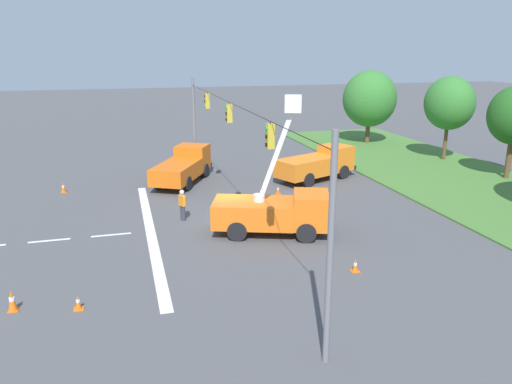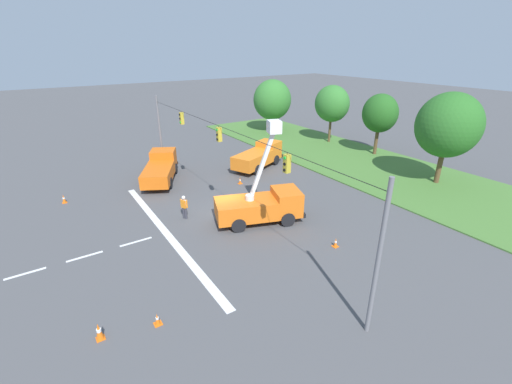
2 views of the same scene
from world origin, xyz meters
TOP-DOWN VIEW (x-y plane):
  - ground_plane at (0.00, 0.00)m, footprint 200.00×200.00m
  - grass_verge at (0.00, 18.00)m, footprint 56.00×12.00m
  - lane_markings at (0.00, -5.91)m, footprint 17.60×15.25m
  - signal_gantry at (-0.03, -0.00)m, footprint 26.20×0.33m
  - tree_far_west at (-19.85, 18.53)m, footprint 5.26×5.28m
  - tree_west at (-10.92, 21.15)m, footprint 4.56×3.90m
  - tree_centre at (-4.12, 21.65)m, footprint 3.95×3.59m
  - tree_east at (4.78, 19.11)m, footprint 5.25×5.52m
  - utility_truck_bucket_lift at (2.09, 1.80)m, footprint 4.31×6.51m
  - utility_truck_support_near at (-9.68, -1.36)m, footprint 7.02×5.21m
  - utility_truck_support_far at (-7.73, 8.18)m, footprint 4.60×6.73m
  - road_worker at (-1.32, -2.53)m, footprint 0.60×0.39m
  - traffic_cone_foreground_left at (7.62, -7.56)m, footprint 0.36×0.36m
  - traffic_cone_foreground_right at (7.09, -9.88)m, footprint 0.36×0.36m
  - traffic_cone_mid_left at (-9.06, -9.51)m, footprint 0.36×0.36m
  - traffic_cone_mid_right at (7.38, 3.78)m, footprint 0.36×0.36m
  - traffic_cone_near_bucket at (-4.89, 4.23)m, footprint 0.36×0.36m

SIDE VIEW (x-z plane):
  - ground_plane at x=0.00m, z-range 0.00..0.00m
  - lane_markings at x=0.00m, z-range 0.00..0.01m
  - grass_verge at x=0.00m, z-range 0.00..0.10m
  - traffic_cone_foreground_left at x=7.62m, z-range -0.02..0.57m
  - traffic_cone_mid_right at x=7.38m, z-range -0.02..0.58m
  - traffic_cone_near_bucket at x=-4.89m, z-range -0.01..0.60m
  - traffic_cone_mid_left at x=-9.06m, z-range -0.01..0.70m
  - traffic_cone_foreground_right at x=7.09m, z-range 0.00..0.83m
  - road_worker at x=-1.32m, z-range 0.11..1.88m
  - utility_truck_support_near at x=-9.68m, z-range 0.01..2.33m
  - utility_truck_support_far at x=-7.73m, z-range 0.04..2.35m
  - utility_truck_bucket_lift at x=2.09m, z-range -2.20..4.93m
  - signal_gantry at x=-0.03m, z-range 0.83..8.03m
  - tree_far_west at x=-19.85m, z-range 0.85..8.09m
  - tree_centre at x=-4.12m, z-range 1.28..8.06m
  - tree_west at x=-10.92m, z-range 1.32..8.42m
  - tree_east at x=4.78m, z-range 1.26..9.31m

